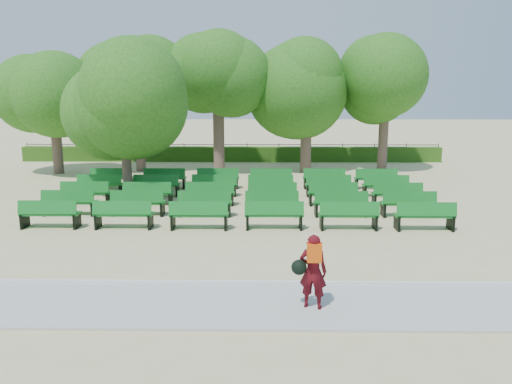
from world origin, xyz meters
TOP-DOWN VIEW (x-y plane):
  - ground at (0.00, 0.00)m, footprint 120.00×120.00m
  - paving at (0.00, -7.40)m, footprint 30.00×2.20m
  - curb at (0.00, -6.25)m, footprint 30.00×0.12m
  - hedge at (0.00, 14.00)m, footprint 26.00×0.70m
  - fence at (0.00, 14.40)m, footprint 26.00×0.10m
  - tree_line at (0.00, 10.00)m, footprint 21.80×6.80m
  - bench_array at (1.13, 1.86)m, footprint 1.87×0.59m
  - tree_among at (-3.46, 2.76)m, footprint 4.26×4.26m
  - person at (3.00, -7.54)m, footprint 0.76×0.51m

SIDE VIEW (x-z plane):
  - ground at x=0.00m, z-range 0.00..0.00m
  - fence at x=0.00m, z-range -0.51..0.51m
  - tree_line at x=0.00m, z-range -3.52..3.52m
  - paving at x=0.00m, z-range 0.00..0.06m
  - curb at x=0.00m, z-range 0.00..0.10m
  - bench_array at x=1.13m, z-range -0.49..0.68m
  - hedge at x=0.00m, z-range 0.00..0.90m
  - person at x=3.00m, z-range 0.09..1.61m
  - tree_among at x=-3.46m, z-range 0.98..6.80m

